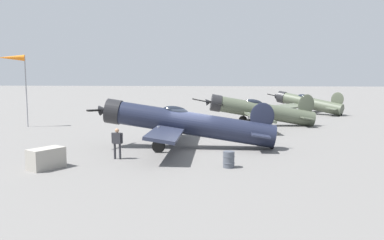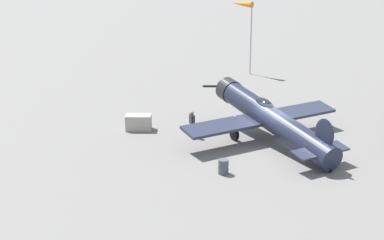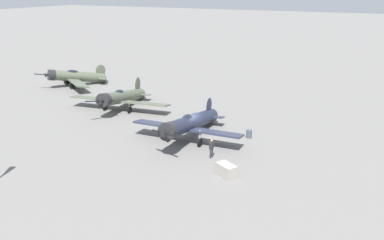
{
  "view_description": "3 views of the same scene",
  "coord_description": "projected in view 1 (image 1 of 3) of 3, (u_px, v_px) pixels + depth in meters",
  "views": [
    {
      "loc": [
        -2.89,
        23.31,
        4.4
      ],
      "look_at": [
        0.0,
        -0.0,
        1.8
      ],
      "focal_mm": 35.02,
      "sensor_mm": 36.0,
      "label": 1
    },
    {
      "loc": [
        -27.83,
        19.94,
        12.69
      ],
      "look_at": [
        3.66,
        3.75,
        1.1
      ],
      "focal_mm": 54.89,
      "sensor_mm": 36.0,
      "label": 2
    },
    {
      "loc": [
        33.69,
        17.24,
        14.29
      ],
      "look_at": [
        0.0,
        -0.0,
        1.8
      ],
      "focal_mm": 38.66,
      "sensor_mm": 36.0,
      "label": 3
    }
  ],
  "objects": [
    {
      "name": "airplane_foreground",
      "position": [
        184.0,
        123.0,
        23.69
      ],
      "size": [
        11.6,
        10.96,
        3.15
      ],
      "rotation": [
        0.0,
        0.0,
        6.33
      ],
      "color": "#1E2338",
      "rests_on": "ground_plane"
    },
    {
      "name": "ground_plane",
      "position": [
        192.0,
        148.0,
        23.83
      ],
      "size": [
        400.0,
        400.0,
        0.0
      ],
      "primitive_type": "plane",
      "color": "slate"
    },
    {
      "name": "airplane_mid_apron",
      "position": [
        258.0,
        111.0,
        34.82
      ],
      "size": [
        11.54,
        12.54,
        3.18
      ],
      "rotation": [
        0.0,
        0.0,
        6.43
      ],
      "color": "#4C5442",
      "rests_on": "ground_plane"
    },
    {
      "name": "equipment_crate",
      "position": [
        46.0,
        158.0,
        18.35
      ],
      "size": [
        1.61,
        1.91,
        1.01
      ],
      "rotation": [
        0.0,
        0.0,
        1.07
      ],
      "color": "#9E998E",
      "rests_on": "ground_plane"
    },
    {
      "name": "ground_crew_mechanic",
      "position": [
        117.0,
        141.0,
        20.46
      ],
      "size": [
        0.66,
        0.28,
        1.7
      ],
      "rotation": [
        0.0,
        0.0,
        4.61
      ],
      "color": "#2D2D33",
      "rests_on": "ground_plane"
    },
    {
      "name": "windsock_mast",
      "position": [
        13.0,
        61.0,
        33.49
      ],
      "size": [
        2.27,
        1.34,
        6.54
      ],
      "color": "gray",
      "rests_on": "ground_plane"
    },
    {
      "name": "airplane_far_line",
      "position": [
        306.0,
        103.0,
        46.96
      ],
      "size": [
        9.07,
        10.6,
        2.92
      ],
      "rotation": [
        0.0,
        0.0,
        5.7
      ],
      "color": "#4C5442",
      "rests_on": "ground_plane"
    },
    {
      "name": "fuel_drum",
      "position": [
        229.0,
        159.0,
        18.56
      ],
      "size": [
        0.6,
        0.6,
        0.81
      ],
      "color": "#474C56",
      "rests_on": "ground_plane"
    }
  ]
}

